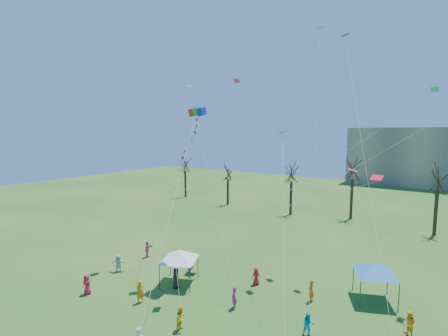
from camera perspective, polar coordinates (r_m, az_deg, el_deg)
The scene contains 6 objects.
bare_tree_row at distance 50.80m, azimuth 26.46°, elevation -2.10°, with size 71.52×8.22×10.24m.
big_box_kite at distance 27.73m, azimuth -6.64°, elevation 2.10°, with size 3.10×6.04×17.18m.
canopy_tent_white at distance 29.36m, azimuth -8.20°, elevation -15.46°, with size 3.83×3.83×3.16m.
canopy_tent_blue at distance 29.18m, azimuth 25.98°, elevation -16.17°, with size 3.90×3.90×3.18m.
festival_crowd at distance 26.10m, azimuth -0.04°, elevation -22.75°, with size 26.04×10.50×1.84m.
small_kites_aloft at distance 27.73m, azimuth 8.00°, elevation 7.09°, with size 28.58×17.31×32.28m.
Camera 1 is at (12.87, -13.86, 13.56)m, focal length 25.00 mm.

